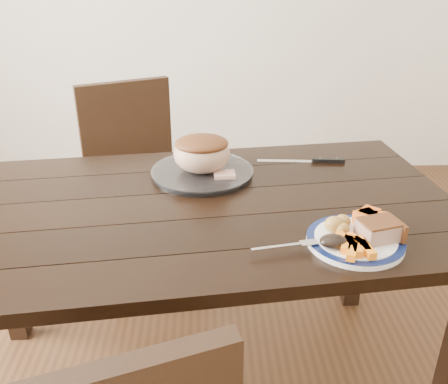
{
  "coord_description": "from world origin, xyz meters",
  "views": [
    {
      "loc": [
        0.03,
        -1.36,
        1.46
      ],
      "look_at": [
        0.08,
        -0.02,
        0.8
      ],
      "focal_mm": 40.0,
      "sensor_mm": 36.0,
      "label": 1
    }
  ],
  "objects_px": {
    "dining_table": "(198,230)",
    "serving_platter": "(202,173)",
    "dinner_plate": "(355,241)",
    "roast_joint": "(202,154)",
    "carving_knife": "(317,161)",
    "fork": "(290,246)",
    "chair_far": "(136,175)",
    "pork_slice": "(379,230)"
  },
  "relations": [
    {
      "from": "dinner_plate",
      "to": "fork",
      "type": "xyz_separation_m",
      "value": [
        -0.18,
        -0.03,
        0.01
      ]
    },
    {
      "from": "dinner_plate",
      "to": "roast_joint",
      "type": "bearing_deg",
      "value": 131.86
    },
    {
      "from": "pork_slice",
      "to": "fork",
      "type": "distance_m",
      "value": 0.24
    },
    {
      "from": "fork",
      "to": "roast_joint",
      "type": "height_order",
      "value": "roast_joint"
    },
    {
      "from": "pork_slice",
      "to": "fork",
      "type": "relative_size",
      "value": 0.57
    },
    {
      "from": "dinner_plate",
      "to": "carving_knife",
      "type": "xyz_separation_m",
      "value": [
        0.01,
        0.56,
        -0.0
      ]
    },
    {
      "from": "fork",
      "to": "pork_slice",
      "type": "bearing_deg",
      "value": -3.54
    },
    {
      "from": "chair_far",
      "to": "serving_platter",
      "type": "bearing_deg",
      "value": 97.91
    },
    {
      "from": "fork",
      "to": "carving_knife",
      "type": "height_order",
      "value": "fork"
    },
    {
      "from": "chair_far",
      "to": "pork_slice",
      "type": "distance_m",
      "value": 1.28
    },
    {
      "from": "fork",
      "to": "carving_knife",
      "type": "distance_m",
      "value": 0.63
    },
    {
      "from": "dining_table",
      "to": "fork",
      "type": "relative_size",
      "value": 9.53
    },
    {
      "from": "serving_platter",
      "to": "carving_knife",
      "type": "bearing_deg",
      "value": 14.16
    },
    {
      "from": "dinner_plate",
      "to": "pork_slice",
      "type": "height_order",
      "value": "pork_slice"
    },
    {
      "from": "serving_platter",
      "to": "pork_slice",
      "type": "distance_m",
      "value": 0.66
    },
    {
      "from": "dinner_plate",
      "to": "pork_slice",
      "type": "xyz_separation_m",
      "value": [
        0.06,
        -0.0,
        0.03
      ]
    },
    {
      "from": "fork",
      "to": "roast_joint",
      "type": "bearing_deg",
      "value": 104.2
    },
    {
      "from": "chair_far",
      "to": "dinner_plate",
      "type": "relative_size",
      "value": 3.61
    },
    {
      "from": "chair_far",
      "to": "fork",
      "type": "xyz_separation_m",
      "value": [
        0.54,
        -1.01,
        0.25
      ]
    },
    {
      "from": "serving_platter",
      "to": "roast_joint",
      "type": "bearing_deg",
      "value": 0.0
    },
    {
      "from": "fork",
      "to": "roast_joint",
      "type": "distance_m",
      "value": 0.54
    },
    {
      "from": "fork",
      "to": "dining_table",
      "type": "bearing_deg",
      "value": 120.32
    },
    {
      "from": "chair_far",
      "to": "dinner_plate",
      "type": "xyz_separation_m",
      "value": [
        0.72,
        -0.97,
        0.23
      ]
    },
    {
      "from": "dinner_plate",
      "to": "dining_table",
      "type": "bearing_deg",
      "value": 150.11
    },
    {
      "from": "dining_table",
      "to": "roast_joint",
      "type": "xyz_separation_m",
      "value": [
        0.01,
        0.21,
        0.17
      ]
    },
    {
      "from": "pork_slice",
      "to": "roast_joint",
      "type": "distance_m",
      "value": 0.66
    },
    {
      "from": "dinner_plate",
      "to": "carving_knife",
      "type": "relative_size",
      "value": 0.8
    },
    {
      "from": "serving_platter",
      "to": "chair_far",
      "type": "bearing_deg",
      "value": 120.79
    },
    {
      "from": "serving_platter",
      "to": "fork",
      "type": "bearing_deg",
      "value": -65.15
    },
    {
      "from": "serving_platter",
      "to": "fork",
      "type": "xyz_separation_m",
      "value": [
        0.23,
        -0.49,
        0.01
      ]
    },
    {
      "from": "chair_far",
      "to": "fork",
      "type": "distance_m",
      "value": 1.17
    },
    {
      "from": "chair_far",
      "to": "pork_slice",
      "type": "bearing_deg",
      "value": 105.46
    },
    {
      "from": "chair_far",
      "to": "carving_knife",
      "type": "bearing_deg",
      "value": 127.73
    },
    {
      "from": "dining_table",
      "to": "carving_knife",
      "type": "relative_size",
      "value": 5.29
    },
    {
      "from": "dining_table",
      "to": "dinner_plate",
      "type": "relative_size",
      "value": 6.58
    },
    {
      "from": "dining_table",
      "to": "serving_platter",
      "type": "xyz_separation_m",
      "value": [
        0.01,
        0.21,
        0.1
      ]
    },
    {
      "from": "dining_table",
      "to": "fork",
      "type": "distance_m",
      "value": 0.38
    },
    {
      "from": "chair_far",
      "to": "pork_slice",
      "type": "xyz_separation_m",
      "value": [
        0.77,
        -0.98,
        0.27
      ]
    },
    {
      "from": "roast_joint",
      "to": "chair_far",
      "type": "bearing_deg",
      "value": 120.79
    },
    {
      "from": "dining_table",
      "to": "dinner_plate",
      "type": "height_order",
      "value": "dinner_plate"
    },
    {
      "from": "fork",
      "to": "carving_knife",
      "type": "bearing_deg",
      "value": 61.21
    },
    {
      "from": "fork",
      "to": "chair_far",
      "type": "bearing_deg",
      "value": 107.33
    }
  ]
}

